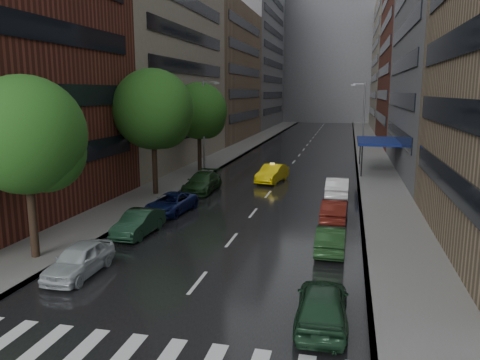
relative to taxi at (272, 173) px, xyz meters
The scene contains 17 objects.
ground 27.22m from the taxi, 88.93° to the right, with size 220.00×220.00×0.00m, color gray.
road 22.81m from the taxi, 88.73° to the left, with size 14.00×140.00×0.01m, color black.
sidewalk_left 24.33m from the taxi, 110.44° to the left, with size 4.00×140.00×0.15m, color gray.
sidewalk_right 24.71m from the taxi, 67.36° to the left, with size 4.00×140.00×0.15m, color gray.
crosswalk 29.23m from the taxi, 88.61° to the right, with size 13.15×2.80×0.01m.
buildings_left 37.92m from the taxi, 114.65° to the left, with size 8.00×108.00×38.00m.
buildings_right 36.24m from the taxi, 62.27° to the left, with size 8.05×109.10×36.00m.
building_far 92.06m from the taxi, 89.68° to the left, with size 40.00×14.00×32.00m, color slate.
tree_near 24.26m from the taxi, 109.98° to the right, with size 5.56×5.56×8.87m.
tree_mid 12.55m from the taxi, 137.07° to the right, with size 6.17×6.17×9.83m.
tree_far 10.44m from the taxi, 154.78° to the left, with size 5.66×5.66×9.01m.
taxi is the anchor object (origin of this frame).
parked_cars_left 13.87m from the taxi, 110.66° to the right, with size 2.67×22.97×1.56m.
parked_cars_right 16.05m from the taxi, 68.41° to the right, with size 1.91×25.37×1.59m.
street_lamp_left 8.75m from the taxi, 158.83° to the left, with size 1.74×0.22×9.00m.
street_lamp_right 20.03m from the taxi, 65.19° to the left, with size 1.74×0.22×9.00m.
awning 12.50m from the taxi, 39.39° to the left, with size 4.00×8.00×3.12m.
Camera 1 is at (6.03, -13.99, 8.07)m, focal length 35.00 mm.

